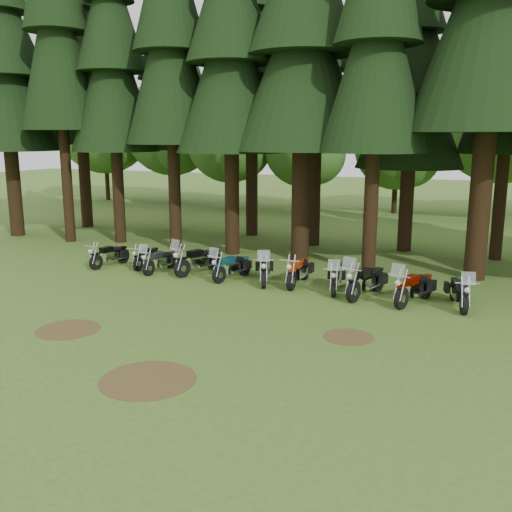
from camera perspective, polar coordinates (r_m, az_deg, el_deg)
The scene contains 32 objects.
ground at distance 17.06m, azimuth -6.11°, elevation -6.57°, with size 120.00×120.00×0.00m, color #3F6124.
pine_front_0 at distance 33.86m, azimuth -24.07°, elevation 18.27°, with size 5.49×5.49×16.17m.
pine_front_2 at distance 30.06m, azimuth -14.30°, elevation 19.89°, with size 4.32×4.32×16.22m.
pine_front_3 at distance 28.02m, azimuth -8.64°, elevation 22.40°, with size 4.32×4.32×17.57m.
pine_front_4 at distance 26.37m, azimuth -2.56°, elevation 21.54°, with size 4.95×4.95×16.33m.
pine_front_5 at distance 25.24m, azimuth 4.76°, elevation 22.47°, with size 5.81×5.81×16.72m.
pine_front_6 at distance 23.04m, azimuth 12.24°, elevation 23.32°, with size 4.15×4.15×16.75m.
pine_back_0 at distance 35.81m, azimuth -17.51°, elevation 19.35°, with size 5.00×5.00×17.21m.
pine_back_1 at distance 33.51m, azimuth -8.63°, elevation 19.26°, with size 4.52×4.52×16.22m.
pine_back_2 at distance 31.35m, azimuth -0.45°, elevation 19.99°, with size 4.85×4.85×16.30m.
pine_back_3 at distance 28.61m, azimuth 6.21°, elevation 20.57°, with size 4.35×4.35×16.20m.
pine_back_4 at distance 27.77m, azimuth 15.49°, elevation 17.47°, with size 4.94×4.94×13.78m.
decid_0 at distance 49.51m, azimuth -14.75°, elevation 12.21°, with size 8.00×7.78×10.00m.
decid_1 at distance 46.49m, azimuth -8.22°, elevation 12.42°, with size 7.91×7.69×9.88m.
decid_2 at distance 43.00m, azimuth -2.40°, elevation 11.41°, with size 6.72×6.53×8.40m.
decid_3 at distance 41.23m, azimuth 5.16°, elevation 10.73°, with size 6.12×5.95×7.65m.
decid_4 at distance 40.93m, azimuth 14.23°, elevation 10.21°, with size 5.93×5.76×7.41m.
decid_5 at distance 39.82m, azimuth 24.03°, elevation 12.19°, with size 8.45×8.21×10.56m.
dirt_patch_0 at distance 17.18m, azimuth -18.27°, elevation -6.98°, with size 1.80×1.80×0.01m, color #4C3D1E.
dirt_patch_1 at distance 15.94m, azimuth 9.24°, elevation -7.99°, with size 1.40×1.40×0.01m, color #4C3D1E.
dirt_patch_2 at distance 13.39m, azimuth -10.74°, elevation -12.05°, with size 2.20×2.20×0.01m, color #4C3D1E.
motorcycle_0 at distance 24.66m, azimuth -14.41°, elevation -0.01°, with size 0.53×2.10×0.86m.
motorcycle_1 at distance 24.17m, azimuth -10.88°, elevation -0.14°, with size 0.33×2.00×0.81m.
motorcycle_2 at distance 23.19m, azimuth -9.55°, elevation -0.55°, with size 0.55×2.08×1.31m.
motorcycle_3 at distance 22.69m, azimuth -5.76°, elevation -0.51°, with size 1.17×2.40×1.55m.
motorcycle_4 at distance 21.77m, azimuth -2.42°, elevation -1.13°, with size 0.81×2.22×1.40m.
motorcycle_5 at distance 21.22m, azimuth 0.82°, elevation -1.40°, with size 1.10×2.27×1.47m.
motorcycle_6 at distance 21.01m, azimuth 4.28°, elevation -1.57°, with size 0.35×2.38×0.97m.
motorcycle_7 at distance 20.27m, azimuth 7.95°, elevation -2.26°, with size 0.68×2.17×1.37m.
motorcycle_8 at distance 19.74m, azimuth 10.94°, elevation -2.54°, with size 1.00×2.49×1.58m.
motorcycle_9 at distance 19.31m, azimuth 15.53°, elevation -3.15°, with size 1.11×2.38×1.53m.
motorcycle_10 at distance 19.34m, azimuth 19.64°, elevation -3.50°, with size 0.86×2.25×1.42m.
Camera 1 is at (7.92, -14.10, 5.42)m, focal length 40.00 mm.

